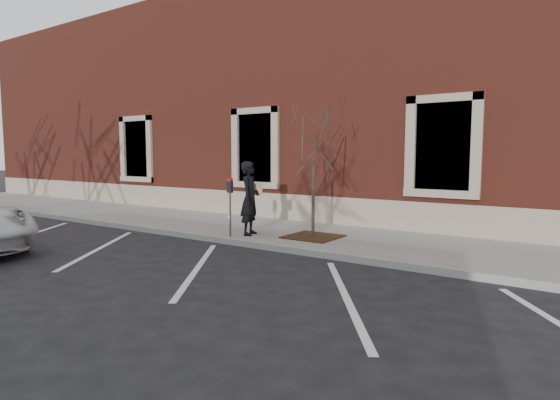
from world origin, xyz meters
The scene contains 9 objects.
ground centered at (0.00, 0.00, 0.00)m, with size 120.00×120.00×0.00m, color #28282B.
sidewalk_near centered at (0.00, 1.75, 0.07)m, with size 40.00×3.50×0.15m, color #9F9B95.
curb_near centered at (0.00, -0.05, 0.07)m, with size 40.00×0.12×0.15m, color #9E9E99.
parking_stripes centered at (0.00, -2.20, 0.00)m, with size 28.00×4.40×0.01m, color silver, non-canonical shape.
building_civic centered at (0.00, 7.74, 4.00)m, with size 40.00×8.62×8.00m.
man centered at (-0.95, 0.63, 1.09)m, with size 0.68×0.45×1.88m, color black.
parking_meter centered at (-1.17, 0.12, 1.16)m, with size 0.13×0.10×1.46m.
tree_grate centered at (0.55, 1.25, 0.17)m, with size 1.25×1.25×0.03m, color #442E15.
sapling centered at (0.55, 1.25, 2.50)m, with size 2.02×2.02×3.36m.
Camera 1 is at (6.43, -8.61, 2.22)m, focal length 30.00 mm.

